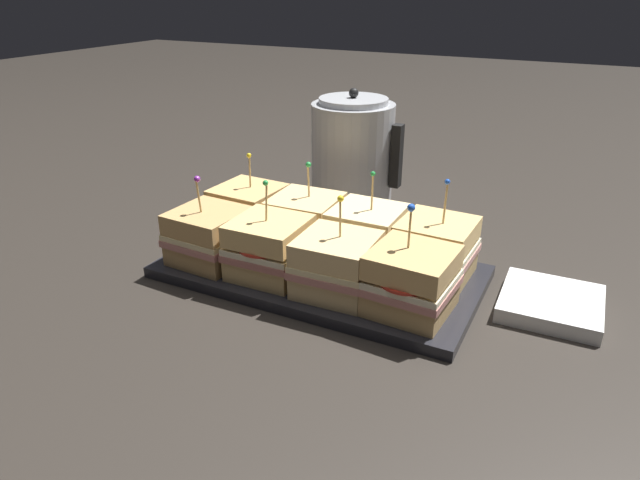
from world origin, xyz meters
name	(u,v)px	position (x,y,z in m)	size (l,w,h in m)	color
ground_plane	(320,276)	(0.00, 0.00, 0.00)	(6.00, 6.00, 0.00)	#2D2823
serving_platter	(320,272)	(0.00, 0.00, 0.01)	(0.52, 0.27, 0.02)	#232328
sandwich_front_far_left	(209,236)	(-0.18, -0.06, 0.06)	(0.12, 0.12, 0.15)	tan
sandwich_front_center_left	(270,248)	(-0.06, -0.06, 0.06)	(0.12, 0.12, 0.16)	tan
sandwich_front_center_right	(337,265)	(0.06, -0.06, 0.06)	(0.12, 0.12, 0.15)	#DBB77A
sandwich_front_far_right	(411,281)	(0.18, -0.06, 0.06)	(0.12, 0.12, 0.16)	tan
sandwich_back_far_left	(249,212)	(-0.18, 0.06, 0.06)	(0.12, 0.12, 0.16)	tan
sandwich_back_center_left	(306,223)	(-0.06, 0.06, 0.06)	(0.12, 0.12, 0.16)	#DBB77A
sandwich_back_center_right	(367,235)	(0.06, 0.06, 0.06)	(0.12, 0.12, 0.16)	beige
sandwich_back_far_right	(435,249)	(0.18, 0.06, 0.06)	(0.12, 0.12, 0.16)	tan
kettle_steel	(353,153)	(-0.09, 0.34, 0.11)	(0.20, 0.18, 0.25)	#B7BABF
napkin_stack	(551,303)	(0.36, 0.06, 0.01)	(0.15, 0.15, 0.02)	white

